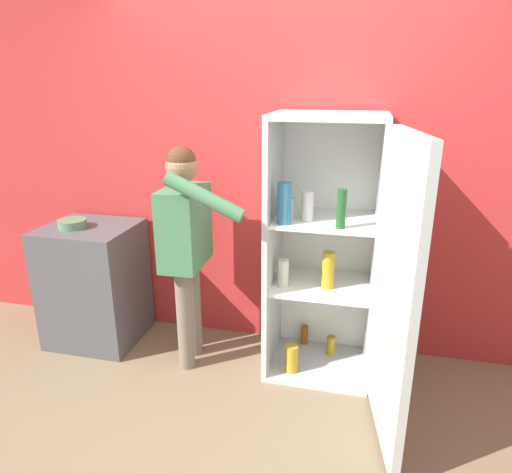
# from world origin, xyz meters

# --- Properties ---
(ground_plane) EXTENTS (12.00, 12.00, 0.00)m
(ground_plane) POSITION_xyz_m (0.00, 0.00, 0.00)
(ground_plane) COLOR #7A664C
(wall_back) EXTENTS (7.00, 0.06, 2.55)m
(wall_back) POSITION_xyz_m (0.00, 0.98, 1.27)
(wall_back) COLOR #B72D2D
(wall_back) RESTS_ON ground_plane
(refrigerator) EXTENTS (0.85, 1.26, 1.74)m
(refrigerator) POSITION_xyz_m (0.39, 0.53, 0.87)
(refrigerator) COLOR #B7BABC
(refrigerator) RESTS_ON ground_plane
(person) EXTENTS (0.60, 0.57, 1.54)m
(person) POSITION_xyz_m (-0.61, 0.50, 0.96)
(person) COLOR #726656
(person) RESTS_ON ground_plane
(counter) EXTENTS (0.65, 0.59, 0.92)m
(counter) POSITION_xyz_m (-1.43, 0.63, 0.46)
(counter) COLOR #4C4C51
(counter) RESTS_ON ground_plane
(bowl) EXTENTS (0.20, 0.20, 0.06)m
(bowl) POSITION_xyz_m (-1.51, 0.58, 0.95)
(bowl) COLOR #517F5B
(bowl) RESTS_ON counter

